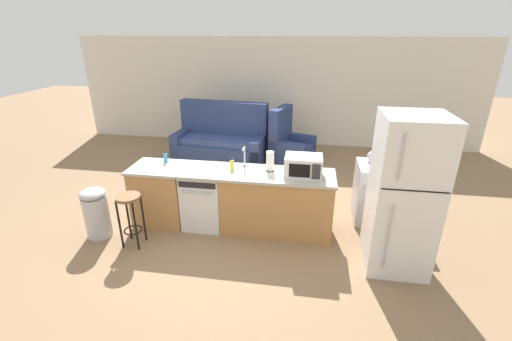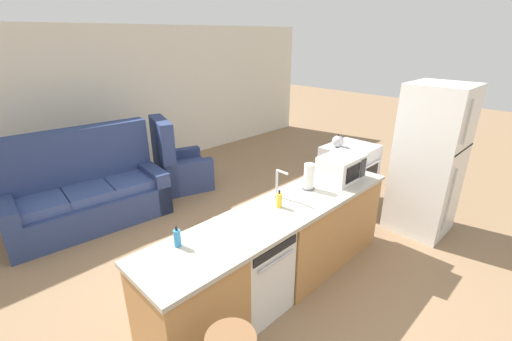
# 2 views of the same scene
# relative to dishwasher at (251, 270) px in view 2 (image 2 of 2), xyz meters

# --- Properties ---
(ground_plane) EXTENTS (24.00, 24.00, 0.00)m
(ground_plane) POSITION_rel_dishwasher_xyz_m (0.25, 0.00, -0.42)
(ground_plane) COLOR #896B4C
(wall_back) EXTENTS (10.00, 0.06, 2.60)m
(wall_back) POSITION_rel_dishwasher_xyz_m (0.55, 4.20, 0.88)
(wall_back) COLOR silver
(wall_back) RESTS_ON ground_plane
(kitchen_counter) EXTENTS (2.94, 0.66, 0.90)m
(kitchen_counter) POSITION_rel_dishwasher_xyz_m (0.49, 0.00, -0.00)
(kitchen_counter) COLOR #B77F47
(kitchen_counter) RESTS_ON ground_plane
(dishwasher) EXTENTS (0.58, 0.61, 0.84)m
(dishwasher) POSITION_rel_dishwasher_xyz_m (0.00, 0.00, 0.00)
(dishwasher) COLOR white
(dishwasher) RESTS_ON ground_plane
(stove_range) EXTENTS (0.76, 0.68, 0.90)m
(stove_range) POSITION_rel_dishwasher_xyz_m (2.60, 0.55, 0.03)
(stove_range) COLOR #B7B7BC
(stove_range) RESTS_ON ground_plane
(refrigerator) EXTENTS (0.72, 0.73, 1.91)m
(refrigerator) POSITION_rel_dishwasher_xyz_m (2.60, -0.55, 0.54)
(refrigerator) COLOR white
(refrigerator) RESTS_ON ground_plane
(microwave) EXTENTS (0.50, 0.37, 0.28)m
(microwave) POSITION_rel_dishwasher_xyz_m (1.42, -0.00, 0.62)
(microwave) COLOR white
(microwave) RESTS_ON kitchen_counter
(sink_faucet) EXTENTS (0.07, 0.18, 0.30)m
(sink_faucet) POSITION_rel_dishwasher_xyz_m (0.57, 0.20, 0.61)
(sink_faucet) COLOR silver
(sink_faucet) RESTS_ON kitchen_counter
(paper_towel_roll) EXTENTS (0.14, 0.14, 0.28)m
(paper_towel_roll) POSITION_rel_dishwasher_xyz_m (0.96, 0.10, 0.62)
(paper_towel_roll) COLOR #4C4C51
(paper_towel_roll) RESTS_ON kitchen_counter
(soap_bottle) EXTENTS (0.06, 0.06, 0.18)m
(soap_bottle) POSITION_rel_dishwasher_xyz_m (0.42, 0.05, 0.55)
(soap_bottle) COLOR yellow
(soap_bottle) RESTS_ON kitchen_counter
(dish_soap_bottle) EXTENTS (0.06, 0.06, 0.18)m
(dish_soap_bottle) POSITION_rel_dishwasher_xyz_m (-0.63, 0.18, 0.55)
(dish_soap_bottle) COLOR #338CCC
(dish_soap_bottle) RESTS_ON kitchen_counter
(kettle) EXTENTS (0.21, 0.17, 0.19)m
(kettle) POSITION_rel_dishwasher_xyz_m (2.43, 0.68, 0.56)
(kettle) COLOR #B2B2B7
(kettle) RESTS_ON stove_range
(couch) EXTENTS (2.08, 1.09, 1.27)m
(couch) POSITION_rel_dishwasher_xyz_m (-0.46, 2.79, -0.03)
(couch) COLOR navy
(couch) RESTS_ON ground_plane
(armchair) EXTENTS (1.02, 1.05, 1.20)m
(armchair) POSITION_rel_dishwasher_xyz_m (1.05, 2.86, -0.07)
(armchair) COLOR navy
(armchair) RESTS_ON ground_plane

